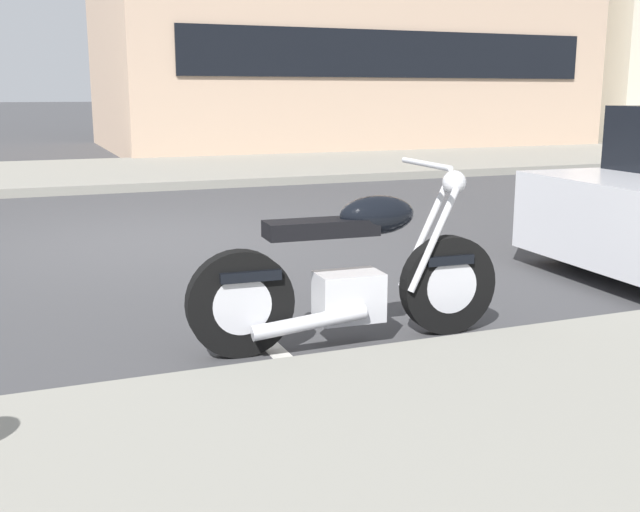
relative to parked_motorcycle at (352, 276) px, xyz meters
name	(u,v)px	position (x,y,z in m)	size (l,w,h in m)	color
ground_plane	(161,241)	(-0.49, 3.79, -0.43)	(260.00, 260.00, 0.00)	#3D3D3F
sidewalk_far_curb	(609,154)	(11.51, 10.45, -0.36)	(120.00, 5.00, 0.14)	gray
parking_stall_stripe	(266,340)	(-0.49, 0.24, -0.42)	(0.12, 2.20, 0.01)	silver
parked_motorcycle	(352,276)	(0.00, 0.00, 0.00)	(2.00, 0.62, 1.12)	black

